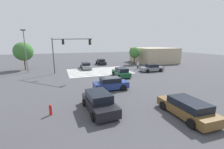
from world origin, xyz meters
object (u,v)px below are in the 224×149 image
(traffic_signal_mast, at_px, (64,48))
(street_light_pole_a, at_px, (25,47))
(car_4, at_px, (86,66))
(car_5, at_px, (111,84))
(car_1, at_px, (152,68))
(fire_hydrant, at_px, (51,110))
(car_2, at_px, (187,108))
(car_3, at_px, (99,102))
(tree_corner_a, at_px, (23,52))
(car_0, at_px, (121,72))
(tree_corner_c, at_px, (135,53))
(car_6, at_px, (101,62))
(pedestrian, at_px, (138,65))

(traffic_signal_mast, bearing_deg, street_light_pole_a, -170.20)
(car_4, xyz_separation_m, car_5, (-0.31, 15.67, 0.08))
(car_1, distance_m, fire_hydrant, 22.03)
(car_2, relative_size, car_3, 1.04)
(tree_corner_a, height_order, fire_hydrant, tree_corner_a)
(car_0, height_order, tree_corner_c, tree_corner_c)
(fire_hydrant, bearing_deg, car_5, -145.75)
(car_4, relative_size, car_5, 1.18)
(car_1, relative_size, tree_corner_a, 0.82)
(car_6, bearing_deg, tree_corner_c, -107.55)
(car_0, bearing_deg, car_2, 178.07)
(car_2, relative_size, fire_hydrant, 5.76)
(car_4, distance_m, car_6, 6.99)
(pedestrian, bearing_deg, street_light_pole_a, -50.63)
(car_6, bearing_deg, traffic_signal_mast, 139.39)
(pedestrian, xyz_separation_m, tree_corner_c, (-2.50, -6.28, 2.14))
(car_1, relative_size, car_3, 0.97)
(car_6, height_order, street_light_pole_a, street_light_pole_a)
(car_5, height_order, street_light_pole_a, street_light_pole_a)
(car_6, bearing_deg, car_2, 179.03)
(car_3, height_order, tree_corner_a, tree_corner_a)
(car_3, bearing_deg, street_light_pole_a, -160.12)
(car_5, bearing_deg, pedestrian, 49.45)
(car_5, bearing_deg, car_3, -118.53)
(traffic_signal_mast, xyz_separation_m, car_5, (-4.75, 10.43, -3.95))
(pedestrian, bearing_deg, car_4, -62.44)
(car_0, xyz_separation_m, car_4, (4.27, -9.57, -0.05))
(car_5, relative_size, tree_corner_c, 0.94)
(car_0, relative_size, car_1, 0.93)
(street_light_pole_a, bearing_deg, car_6, -160.44)
(car_2, bearing_deg, car_5, 23.91)
(pedestrian, distance_m, tree_corner_c, 7.09)
(car_1, distance_m, car_3, 19.35)
(car_0, relative_size, car_3, 0.90)
(street_light_pole_a, bearing_deg, tree_corner_a, -73.41)
(car_3, distance_m, tree_corner_a, 25.60)
(car_3, relative_size, car_5, 1.15)
(car_5, relative_size, pedestrian, 2.69)
(car_1, bearing_deg, traffic_signal_mast, -4.09)
(traffic_signal_mast, relative_size, car_4, 1.30)
(pedestrian, bearing_deg, traffic_signal_mast, -36.78)
(car_1, xyz_separation_m, car_3, (14.11, 13.24, 0.08))
(traffic_signal_mast, relative_size, car_5, 1.54)
(car_1, relative_size, fire_hydrant, 5.38)
(car_4, bearing_deg, car_0, 26.91)
(car_1, height_order, car_6, car_1)
(car_6, xyz_separation_m, fire_hydrant, (11.07, 25.23, -0.21))
(car_6, height_order, tree_corner_a, tree_corner_a)
(tree_corner_c, bearing_deg, street_light_pole_a, 6.77)
(tree_corner_a, xyz_separation_m, tree_corner_c, (-25.09, 0.60, -0.77))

